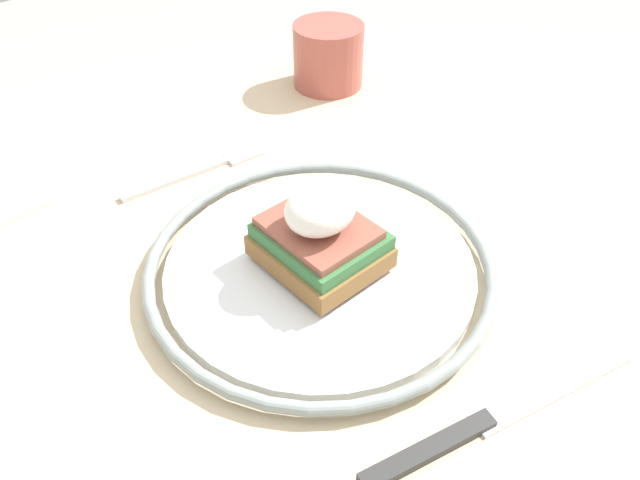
% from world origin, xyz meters
% --- Properties ---
extents(dining_table, '(0.80, 0.68, 0.76)m').
position_xyz_m(dining_table, '(0.00, 0.00, 0.61)').
color(dining_table, '#C6B28E').
rests_on(dining_table, ground_plane).
extents(plate, '(0.28, 0.28, 0.02)m').
position_xyz_m(plate, '(-0.02, -0.02, 0.77)').
color(plate, silver).
rests_on(plate, dining_table).
extents(sandwich, '(0.09, 0.08, 0.07)m').
position_xyz_m(sandwich, '(-0.02, -0.02, 0.80)').
color(sandwich, olive).
rests_on(sandwich, plate).
extents(fork, '(0.03, 0.15, 0.00)m').
position_xyz_m(fork, '(-0.20, -0.01, 0.76)').
color(fork, silver).
rests_on(fork, dining_table).
extents(knife, '(0.07, 0.21, 0.01)m').
position_xyz_m(knife, '(0.15, -0.03, 0.76)').
color(knife, '#2D2D2D').
rests_on(knife, dining_table).
extents(cup, '(0.08, 0.08, 0.07)m').
position_xyz_m(cup, '(-0.25, 0.20, 0.80)').
color(cup, '#AD5147').
rests_on(cup, dining_table).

